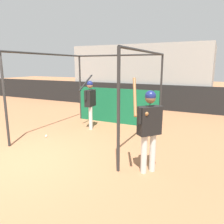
% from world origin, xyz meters
% --- Properties ---
extents(ground_plane, '(60.00, 60.00, 0.00)m').
position_xyz_m(ground_plane, '(0.00, 0.00, 0.00)').
color(ground_plane, '#9E6642').
extents(outfield_wall, '(24.00, 0.12, 1.29)m').
position_xyz_m(outfield_wall, '(0.00, 7.49, 0.64)').
color(outfield_wall, black).
rests_on(outfield_wall, ground).
extents(bleacher_section, '(7.60, 4.00, 3.37)m').
position_xyz_m(bleacher_section, '(-0.00, 9.55, 1.68)').
color(bleacher_section, '#9E9E99').
rests_on(bleacher_section, ground).
extents(batting_cage, '(3.48, 3.72, 2.65)m').
position_xyz_m(batting_cage, '(0.57, 3.50, 1.18)').
color(batting_cage, '#282828').
rests_on(batting_cage, ground).
extents(player_batter, '(0.55, 0.94, 1.91)m').
position_xyz_m(player_batter, '(0.02, 3.04, 1.04)').
color(player_batter, silver).
rests_on(player_batter, ground).
extents(player_waiting, '(0.61, 0.78, 2.02)m').
position_xyz_m(player_waiting, '(2.86, 0.73, 1.07)').
color(player_waiting, silver).
rests_on(player_waiting, ground).
extents(baseball, '(0.07, 0.07, 0.07)m').
position_xyz_m(baseball, '(-0.74, 1.56, 0.04)').
color(baseball, white).
rests_on(baseball, ground).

